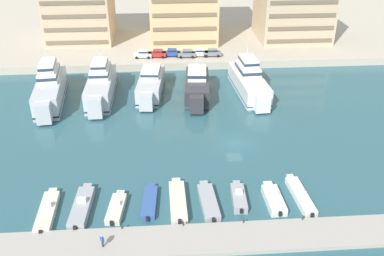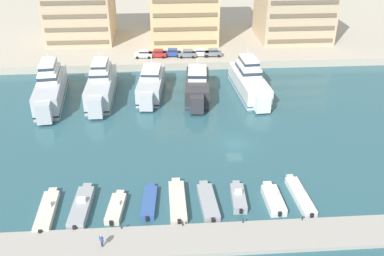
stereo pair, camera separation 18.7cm
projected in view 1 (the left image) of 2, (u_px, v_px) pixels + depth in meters
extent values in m
plane|color=#2D5B66|center=(235.00, 144.00, 67.72)|extent=(400.00, 400.00, 0.00)
cube|color=#BCB29E|center=(199.00, 24.00, 126.26)|extent=(180.00, 70.00, 1.64)
cube|color=#A8A399|center=(265.00, 236.00, 49.12)|extent=(120.00, 4.93, 0.51)
cube|color=silver|center=(51.00, 90.00, 80.85)|extent=(6.12, 17.93, 4.13)
cube|color=silver|center=(44.00, 113.00, 72.35)|extent=(2.65, 2.45, 3.51)
cube|color=black|center=(52.00, 97.00, 81.50)|extent=(6.18, 18.11, 0.24)
cube|color=white|center=(49.00, 74.00, 80.58)|extent=(4.16, 7.69, 1.69)
cube|color=#233342|center=(49.00, 73.00, 80.50)|extent=(4.21, 7.76, 0.61)
cube|color=white|center=(47.00, 66.00, 79.81)|extent=(3.25, 5.99, 1.52)
cube|color=#233342|center=(47.00, 65.00, 79.73)|extent=(3.29, 6.06, 0.55)
cylinder|color=silver|center=(47.00, 55.00, 79.96)|extent=(0.16, 0.16, 1.80)
cube|color=silver|center=(56.00, 77.00, 89.28)|extent=(3.85, 1.26, 0.20)
cube|color=silver|center=(101.00, 87.00, 82.20)|extent=(4.50, 16.14, 4.13)
cube|color=silver|center=(95.00, 107.00, 74.22)|extent=(2.47, 2.24, 3.51)
cube|color=black|center=(102.00, 94.00, 82.85)|extent=(4.55, 16.31, 0.24)
cube|color=white|center=(100.00, 71.00, 81.89)|extent=(3.50, 6.78, 1.52)
cube|color=#233342|center=(100.00, 70.00, 81.82)|extent=(3.55, 6.85, 0.55)
cube|color=white|center=(100.00, 64.00, 81.21)|extent=(2.73, 5.29, 1.31)
cube|color=#233342|center=(100.00, 64.00, 81.15)|extent=(2.77, 5.34, 0.47)
cylinder|color=silver|center=(99.00, 55.00, 81.35)|extent=(0.16, 0.16, 1.80)
cube|color=silver|center=(106.00, 75.00, 90.09)|extent=(3.81, 0.91, 0.20)
cube|color=silver|center=(151.00, 85.00, 84.05)|extent=(5.70, 14.21, 3.47)
cube|color=silver|center=(146.00, 102.00, 77.08)|extent=(2.61, 2.41, 2.95)
cube|color=black|center=(151.00, 90.00, 84.59)|extent=(5.76, 14.35, 0.24)
cube|color=white|center=(151.00, 71.00, 83.78)|extent=(3.96, 6.12, 1.39)
cube|color=#233342|center=(151.00, 71.00, 83.71)|extent=(4.01, 6.18, 0.50)
cylinder|color=silver|center=(151.00, 62.00, 83.77)|extent=(0.16, 0.16, 1.80)
cube|color=silver|center=(155.00, 75.00, 90.88)|extent=(3.79, 1.26, 0.20)
cube|color=#333338|center=(197.00, 88.00, 82.71)|extent=(5.58, 13.46, 3.63)
cube|color=#333338|center=(197.00, 104.00, 76.04)|extent=(2.63, 2.43, 3.09)
cube|color=#334C7F|center=(197.00, 93.00, 83.28)|extent=(5.64, 13.60, 0.24)
cube|color=white|center=(197.00, 73.00, 82.30)|extent=(3.94, 5.79, 1.65)
cube|color=#233342|center=(197.00, 72.00, 82.22)|extent=(3.99, 5.85, 0.59)
cylinder|color=silver|center=(197.00, 63.00, 82.19)|extent=(0.16, 0.16, 1.80)
cube|color=#333338|center=(197.00, 78.00, 89.24)|extent=(3.85, 1.23, 0.20)
cube|color=white|center=(249.00, 84.00, 84.54)|extent=(5.91, 16.55, 3.47)
cube|color=white|center=(262.00, 103.00, 76.54)|extent=(2.77, 2.55, 2.95)
cube|color=#334C7F|center=(248.00, 89.00, 85.09)|extent=(5.97, 16.71, 0.24)
cube|color=white|center=(248.00, 69.00, 84.33)|extent=(4.18, 7.07, 1.77)
cube|color=#233342|center=(248.00, 68.00, 84.25)|extent=(4.24, 7.15, 0.64)
cube|color=white|center=(248.00, 61.00, 83.54)|extent=(3.26, 5.52, 1.49)
cube|color=#233342|center=(248.00, 61.00, 83.47)|extent=(3.30, 5.57, 0.54)
cylinder|color=silver|center=(248.00, 51.00, 83.64)|extent=(0.16, 0.16, 1.80)
cube|color=white|center=(238.00, 72.00, 92.35)|extent=(4.08, 1.19, 0.20)
cube|color=beige|center=(47.00, 212.00, 52.66)|extent=(2.16, 7.40, 0.80)
cube|color=beige|center=(53.00, 192.00, 56.19)|extent=(1.09, 0.90, 0.68)
cube|color=silver|center=(47.00, 205.00, 52.82)|extent=(1.08, 0.63, 0.54)
cube|color=#283847|center=(47.00, 203.00, 53.02)|extent=(0.97, 0.11, 0.32)
cube|color=black|center=(41.00, 233.00, 49.23)|extent=(0.37, 0.29, 0.60)
cube|color=#9EA3A8|center=(82.00, 208.00, 53.16)|extent=(2.38, 7.48, 1.04)
cube|color=#9EA3A8|center=(88.00, 188.00, 56.76)|extent=(1.17, 0.97, 0.88)
cube|color=silver|center=(82.00, 200.00, 53.26)|extent=(1.15, 0.65, 0.57)
cube|color=#283847|center=(82.00, 198.00, 53.46)|extent=(1.02, 0.13, 0.34)
cube|color=black|center=(75.00, 228.00, 49.70)|extent=(0.37, 0.30, 0.60)
cube|color=beige|center=(116.00, 209.00, 53.10)|extent=(2.38, 5.40, 0.86)
cube|color=beige|center=(121.00, 194.00, 55.71)|extent=(1.08, 0.92, 0.73)
cube|color=silver|center=(116.00, 203.00, 53.15)|extent=(1.06, 0.71, 0.38)
cube|color=#283847|center=(117.00, 201.00, 53.36)|extent=(0.91, 0.18, 0.23)
cube|color=black|center=(111.00, 223.00, 50.58)|extent=(0.39, 0.32, 0.60)
cube|color=#33569E|center=(150.00, 203.00, 54.25)|extent=(2.09, 6.19, 0.76)
cube|color=#33569E|center=(152.00, 187.00, 57.22)|extent=(0.98, 0.82, 0.65)
cube|color=black|center=(147.00, 219.00, 51.36)|extent=(0.38, 0.30, 0.60)
cube|color=beige|center=(178.00, 202.00, 54.18)|extent=(2.10, 7.52, 1.06)
cube|color=beige|center=(176.00, 182.00, 57.80)|extent=(1.12, 0.92, 0.90)
cube|color=black|center=(180.00, 222.00, 50.68)|extent=(0.36, 0.28, 0.60)
cube|color=#9EA3A8|center=(209.00, 202.00, 54.15)|extent=(2.39, 6.82, 0.95)
cube|color=#9EA3A8|center=(204.00, 185.00, 57.40)|extent=(1.14, 0.96, 0.81)
cube|color=black|center=(213.00, 220.00, 51.01)|extent=(0.38, 0.30, 0.60)
cube|color=#9EA3A8|center=(239.00, 198.00, 54.81)|extent=(1.98, 5.16, 1.06)
cube|color=#9EA3A8|center=(236.00, 185.00, 57.33)|extent=(0.98, 0.82, 0.90)
cube|color=silver|center=(239.00, 191.00, 54.76)|extent=(0.97, 0.65, 0.52)
cube|color=#283847|center=(238.00, 190.00, 54.97)|extent=(0.86, 0.13, 0.31)
cube|color=black|center=(241.00, 211.00, 52.35)|extent=(0.37, 0.30, 0.60)
cube|color=white|center=(274.00, 200.00, 54.49)|extent=(2.18, 5.42, 1.02)
cube|color=white|center=(268.00, 186.00, 57.19)|extent=(1.15, 0.95, 0.87)
cube|color=silver|center=(274.00, 194.00, 54.49)|extent=(1.14, 0.63, 0.43)
cube|color=#283847|center=(273.00, 192.00, 54.71)|extent=(1.03, 0.11, 0.26)
cube|color=black|center=(280.00, 214.00, 51.93)|extent=(0.37, 0.29, 0.60)
cube|color=white|center=(301.00, 196.00, 55.34)|extent=(2.14, 7.64, 0.85)
cube|color=white|center=(290.00, 178.00, 58.91)|extent=(0.97, 0.82, 0.72)
cube|color=silver|center=(300.00, 190.00, 55.53)|extent=(0.96, 0.65, 0.40)
cube|color=#283847|center=(299.00, 188.00, 55.74)|extent=(0.85, 0.13, 0.24)
cube|color=black|center=(312.00, 215.00, 51.83)|extent=(0.38, 0.30, 0.60)
cube|color=white|center=(143.00, 55.00, 97.78)|extent=(4.19, 1.93, 0.80)
cube|color=white|center=(143.00, 52.00, 97.43)|extent=(2.18, 1.68, 0.68)
cube|color=#1E2833|center=(143.00, 52.00, 97.43)|extent=(2.14, 1.69, 0.37)
cylinder|color=black|center=(137.00, 58.00, 97.21)|extent=(0.65, 0.26, 0.64)
cylinder|color=black|center=(137.00, 55.00, 98.70)|extent=(0.65, 0.26, 0.64)
cylinder|color=black|center=(149.00, 58.00, 97.25)|extent=(0.65, 0.26, 0.64)
cylinder|color=black|center=(149.00, 55.00, 98.74)|extent=(0.65, 0.26, 0.64)
cube|color=red|center=(157.00, 54.00, 98.08)|extent=(4.24, 2.09, 0.80)
cube|color=red|center=(158.00, 51.00, 97.72)|extent=(2.24, 1.75, 0.68)
cube|color=#1E2833|center=(158.00, 51.00, 97.72)|extent=(2.20, 1.77, 0.37)
cylinder|color=black|center=(151.00, 57.00, 97.55)|extent=(0.66, 0.28, 0.64)
cylinder|color=black|center=(152.00, 55.00, 99.04)|extent=(0.66, 0.28, 0.64)
cylinder|color=black|center=(163.00, 57.00, 97.50)|extent=(0.66, 0.28, 0.64)
cylinder|color=black|center=(163.00, 55.00, 98.99)|extent=(0.66, 0.28, 0.64)
cube|color=#28428E|center=(171.00, 53.00, 98.61)|extent=(4.21, 1.98, 0.80)
cube|color=#28428E|center=(172.00, 50.00, 98.25)|extent=(2.20, 1.70, 0.68)
cube|color=#1E2833|center=(172.00, 50.00, 98.25)|extent=(2.16, 1.71, 0.37)
cylinder|color=black|center=(166.00, 56.00, 98.05)|extent=(0.65, 0.26, 0.64)
cylinder|color=black|center=(166.00, 54.00, 99.54)|extent=(0.65, 0.26, 0.64)
cylinder|color=black|center=(177.00, 56.00, 98.06)|extent=(0.65, 0.26, 0.64)
cylinder|color=black|center=(177.00, 54.00, 99.55)|extent=(0.65, 0.26, 0.64)
cube|color=slate|center=(187.00, 54.00, 98.06)|extent=(4.16, 1.85, 0.80)
cube|color=slate|center=(187.00, 51.00, 97.71)|extent=(2.16, 1.64, 0.68)
cube|color=#1E2833|center=(187.00, 51.00, 97.71)|extent=(2.11, 1.65, 0.37)
cylinder|color=black|center=(181.00, 57.00, 97.47)|extent=(0.65, 0.24, 0.64)
cylinder|color=black|center=(181.00, 55.00, 98.96)|extent=(0.65, 0.24, 0.64)
cylinder|color=black|center=(193.00, 57.00, 97.55)|extent=(0.65, 0.24, 0.64)
cylinder|color=black|center=(192.00, 55.00, 99.04)|extent=(0.65, 0.24, 0.64)
cube|color=white|center=(199.00, 53.00, 98.66)|extent=(4.21, 1.98, 0.80)
cube|color=white|center=(200.00, 50.00, 98.30)|extent=(2.20, 1.70, 0.68)
cube|color=#1E2833|center=(200.00, 50.00, 98.30)|extent=(2.16, 1.72, 0.37)
cylinder|color=black|center=(193.00, 56.00, 98.11)|extent=(0.65, 0.26, 0.64)
cylinder|color=black|center=(193.00, 54.00, 99.59)|extent=(0.65, 0.26, 0.64)
cylinder|color=black|center=(205.00, 56.00, 98.11)|extent=(0.65, 0.26, 0.64)
cylinder|color=black|center=(205.00, 54.00, 99.60)|extent=(0.65, 0.26, 0.64)
cube|color=slate|center=(212.00, 53.00, 98.69)|extent=(4.14, 1.80, 0.80)
cube|color=slate|center=(213.00, 50.00, 98.34)|extent=(2.14, 1.61, 0.68)
cube|color=#1E2833|center=(213.00, 50.00, 98.34)|extent=(2.10, 1.63, 0.37)
cylinder|color=black|center=(207.00, 56.00, 98.08)|extent=(0.65, 0.24, 0.64)
cylinder|color=black|center=(206.00, 54.00, 99.57)|extent=(0.65, 0.24, 0.64)
cylinder|color=black|center=(218.00, 56.00, 98.19)|extent=(0.65, 0.24, 0.64)
cylinder|color=black|center=(217.00, 54.00, 99.68)|extent=(0.65, 0.24, 0.64)
cube|color=#C6AD89|center=(80.00, 8.00, 107.55)|extent=(16.01, 17.09, 15.69)
cube|color=#6D5F4B|center=(77.00, 42.00, 103.03)|extent=(14.73, 0.24, 0.90)
cube|color=#6D5F4B|center=(76.00, 30.00, 101.52)|extent=(14.73, 0.24, 0.90)
cube|color=#6D5F4B|center=(74.00, 16.00, 100.00)|extent=(14.73, 0.24, 0.90)
cube|color=#6D5F4B|center=(72.00, 3.00, 98.48)|extent=(14.73, 0.24, 0.90)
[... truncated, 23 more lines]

